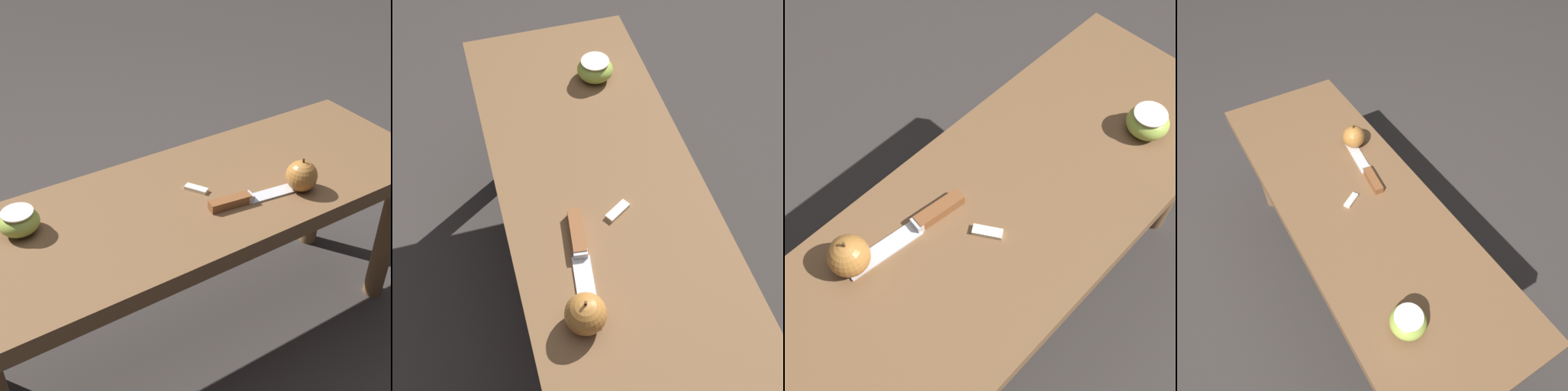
% 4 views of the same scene
% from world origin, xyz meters
% --- Properties ---
extents(ground_plane, '(8.00, 8.00, 0.00)m').
position_xyz_m(ground_plane, '(0.00, 0.00, 0.00)').
color(ground_plane, '#383330').
extents(wooden_bench, '(1.13, 0.39, 0.45)m').
position_xyz_m(wooden_bench, '(0.00, 0.00, 0.38)').
color(wooden_bench, brown).
rests_on(wooden_bench, ground_plane).
extents(knife, '(0.23, 0.06, 0.02)m').
position_xyz_m(knife, '(-0.07, 0.08, 0.46)').
color(knife, silver).
rests_on(knife, wooden_bench).
extents(apple_whole, '(0.07, 0.07, 0.08)m').
position_xyz_m(apple_whole, '(-0.20, 0.10, 0.48)').
color(apple_whole, '#B27233').
rests_on(apple_whole, wooden_bench).
extents(apple_cut, '(0.08, 0.08, 0.05)m').
position_xyz_m(apple_cut, '(0.36, -0.07, 0.47)').
color(apple_cut, '#9EB747').
rests_on(apple_cut, wooden_bench).
extents(apple_slice_near_knife, '(0.04, 0.05, 0.01)m').
position_xyz_m(apple_slice_near_knife, '(-0.01, -0.01, 0.45)').
color(apple_slice_near_knife, white).
rests_on(apple_slice_near_knife, wooden_bench).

